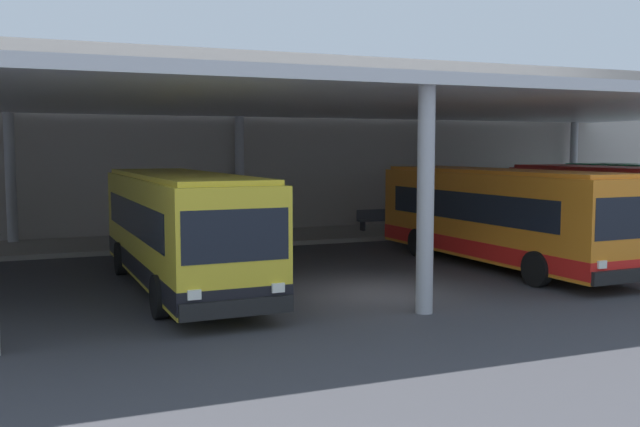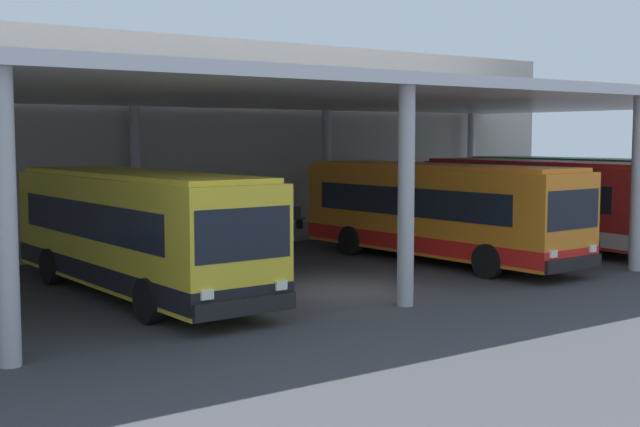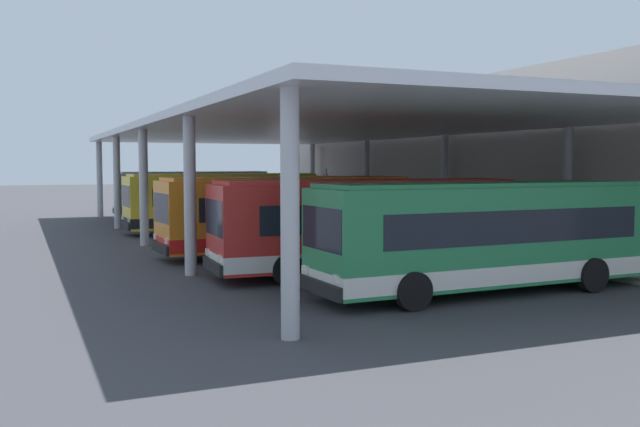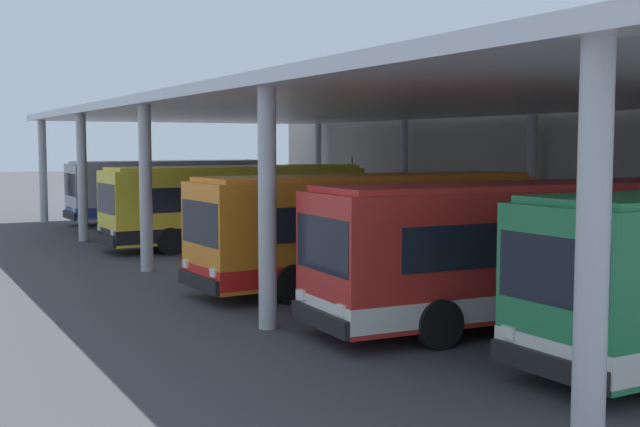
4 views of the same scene
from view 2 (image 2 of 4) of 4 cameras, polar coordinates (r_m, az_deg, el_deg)
name	(u,v)px [view 2 (image 2 of 4)]	position (r m, az deg, el deg)	size (l,w,h in m)	color
ground_plane	(343,290)	(22.39, 1.54, -5.21)	(200.00, 200.00, 0.00)	#3D3D42
platform_kerb	(156,242)	(32.43, -11.06, -1.90)	(42.00, 4.50, 0.18)	gray
station_building_facade	(120,135)	(35.17, -13.38, 5.18)	(48.00, 1.60, 8.23)	#ADA399
canopy_shelter	(237,97)	(26.65, -5.64, 7.85)	(40.00, 17.00, 5.55)	silver
bus_second_bay	(136,231)	(21.99, -12.37, -1.16)	(2.94, 10.60, 3.17)	yellow
bus_middle_bay	(437,211)	(27.56, 7.89, 0.18)	(3.05, 10.63, 3.17)	orange
bus_far_bay	(541,202)	(32.21, 14.69, 0.78)	(3.02, 10.62, 3.17)	red
bus_departing	(581,195)	(36.57, 17.21, 1.23)	(2.94, 10.60, 3.17)	#28844C
bench_waiting	(285,218)	(35.24, -2.40, -0.31)	(1.80, 0.45, 0.92)	#4C515B
trash_bin	(354,212)	(37.71, 2.30, 0.08)	(0.52, 0.52, 0.98)	maroon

